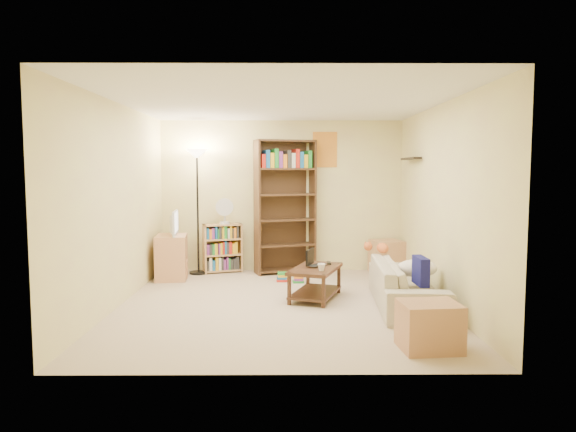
{
  "coord_description": "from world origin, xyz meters",
  "views": [
    {
      "loc": [
        0.05,
        -6.32,
        1.66
      ],
      "look_at": [
        0.1,
        0.69,
        1.05
      ],
      "focal_mm": 32.0,
      "sensor_mm": 36.0,
      "label": 1
    }
  ],
  "objects": [
    {
      "name": "sofa",
      "position": [
        1.55,
        -0.11,
        0.27
      ],
      "size": [
        1.96,
        0.97,
        0.55
      ],
      "primitive_type": "imported",
      "rotation": [
        0.0,
        0.0,
        1.51
      ],
      "color": "#B9B499",
      "rests_on": "ground"
    },
    {
      "name": "tall_bookshelf",
      "position": [
        0.06,
        1.99,
        1.14
      ],
      "size": [
        1.03,
        0.6,
        2.16
      ],
      "rotation": [
        0.0,
        0.0,
        0.31
      ],
      "color": "#472D1B",
      "rests_on": "ground"
    },
    {
      "name": "room",
      "position": [
        0.0,
        0.01,
        1.62
      ],
      "size": [
        4.5,
        4.54,
        2.52
      ],
      "color": "#C4B293",
      "rests_on": "ground"
    },
    {
      "name": "desk_fan",
      "position": [
        -0.93,
        2.01,
        1.03
      ],
      "size": [
        0.29,
        0.16,
        0.42
      ],
      "color": "silver",
      "rests_on": "short_bookshelf"
    },
    {
      "name": "coffee_table",
      "position": [
        0.45,
        0.27,
        0.27
      ],
      "size": [
        0.8,
        1.05,
        0.41
      ],
      "rotation": [
        0.0,
        0.0,
        -0.33
      ],
      "color": "#46241B",
      "rests_on": "ground"
    },
    {
      "name": "television",
      "position": [
        -1.7,
        1.53,
        0.87
      ],
      "size": [
        0.67,
        0.24,
        0.38
      ],
      "primitive_type": "imported",
      "rotation": [
        0.0,
        0.0,
        1.69
      ],
      "color": "black",
      "rests_on": "tv_stand"
    },
    {
      "name": "tv_stand",
      "position": [
        -1.7,
        1.53,
        0.34
      ],
      "size": [
        0.53,
        0.68,
        0.68
      ],
      "primitive_type": "cube",
      "rotation": [
        0.0,
        0.0,
        0.12
      ],
      "color": "tan",
      "rests_on": "ground"
    },
    {
      "name": "cream_blanket",
      "position": [
        1.69,
        -0.08,
        0.47
      ],
      "size": [
        0.5,
        0.36,
        0.22
      ],
      "primitive_type": "ellipsoid",
      "color": "white",
      "rests_on": "sofa"
    },
    {
      "name": "tv_remote",
      "position": [
        0.65,
        0.53,
        0.43
      ],
      "size": [
        0.06,
        0.17,
        0.02
      ],
      "primitive_type": "cube",
      "rotation": [
        0.0,
        0.0,
        -0.03
      ],
      "color": "black",
      "rests_on": "coffee_table"
    },
    {
      "name": "end_cabinet",
      "position": [
        1.4,
        -1.66,
        0.22
      ],
      "size": [
        0.57,
        0.49,
        0.45
      ],
      "primitive_type": "cube",
      "rotation": [
        0.0,
        0.0,
        0.09
      ],
      "color": "tan",
      "rests_on": "ground"
    },
    {
      "name": "mug",
      "position": [
        0.51,
        0.02,
        0.46
      ],
      "size": [
        0.19,
        0.19,
        0.09
      ],
      "primitive_type": "imported",
      "rotation": [
        0.0,
        0.0,
        -0.53
      ],
      "color": "white",
      "rests_on": "coffee_table"
    },
    {
      "name": "short_bookshelf",
      "position": [
        -0.97,
        2.05,
        0.4
      ],
      "size": [
        0.67,
        0.43,
        0.8
      ],
      "rotation": [
        0.0,
        0.0,
        0.32
      ],
      "color": "tan",
      "rests_on": "ground"
    },
    {
      "name": "tabby_cat",
      "position": [
        1.36,
        0.62,
        0.62
      ],
      "size": [
        0.43,
        0.17,
        0.15
      ],
      "color": "orange",
      "rests_on": "sofa"
    },
    {
      "name": "navy_pillow",
      "position": [
        1.61,
        -0.52,
        0.52
      ],
      "size": [
        0.12,
        0.36,
        0.32
      ],
      "primitive_type": "cube",
      "rotation": [
        0.0,
        0.0,
        1.61
      ],
      "color": "navy",
      "rests_on": "sofa"
    },
    {
      "name": "floor_lamp",
      "position": [
        -1.35,
        1.93,
        1.61
      ],
      "size": [
        0.34,
        0.34,
        2.01
      ],
      "color": "black",
      "rests_on": "ground"
    },
    {
      "name": "laptop",
      "position": [
        0.51,
        0.31,
        0.43
      ],
      "size": [
        0.5,
        0.5,
        0.02
      ],
      "primitive_type": "imported",
      "rotation": [
        0.0,
        0.0,
        0.92
      ],
      "color": "black",
      "rests_on": "coffee_table"
    },
    {
      "name": "side_table",
      "position": [
        1.72,
        1.97,
        0.27
      ],
      "size": [
        0.56,
        0.56,
        0.54
      ],
      "primitive_type": "cube",
      "rotation": [
        0.0,
        0.0,
        0.23
      ],
      "color": "tan",
      "rests_on": "ground"
    },
    {
      "name": "book_stacks",
      "position": [
        0.15,
        1.27,
        0.08
      ],
      "size": [
        0.4,
        0.22,
        0.17
      ],
      "color": "red",
      "rests_on": "ground"
    },
    {
      "name": "laptop_screen",
      "position": [
        0.38,
        0.35,
        0.54
      ],
      "size": [
        0.11,
        0.3,
        0.21
      ],
      "primitive_type": "cube",
      "rotation": [
        0.0,
        0.0,
        -0.33
      ],
      "color": "white",
      "rests_on": "laptop"
    }
  ]
}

